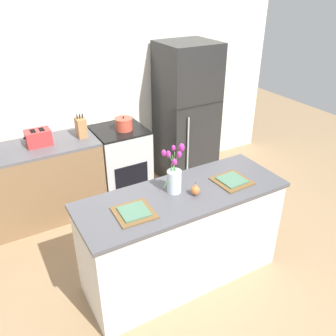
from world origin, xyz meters
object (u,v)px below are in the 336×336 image
flower_vase (174,177)px  toaster (38,138)px  plate_setting_left (134,212)px  plate_setting_right (232,181)px  refrigerator (186,114)px  pear_figurine (195,190)px  cooking_pot (124,124)px  knife_block (81,128)px  stove_range (121,162)px

flower_vase → toaster: (-0.77, 1.55, -0.08)m
plate_setting_left → plate_setting_right: size_ratio=1.00×
refrigerator → plate_setting_right: 1.75m
plate_setting_left → refrigerator: bearing=47.4°
pear_figurine → cooking_pot: 1.61m
flower_vase → knife_block: 1.56m
refrigerator → pear_figurine: 1.93m
stove_range → plate_setting_right: plate_setting_right is taller
knife_block → toaster: bearing=178.0°
plate_setting_right → toaster: bearing=127.8°
toaster → pear_figurine: bearing=-61.9°
stove_range → toaster: bearing=179.5°
plate_setting_left → cooking_pot: size_ratio=1.46×
pear_figurine → plate_setting_right: (0.40, 0.01, -0.04)m
toaster → knife_block: bearing=-2.0°
stove_range → plate_setting_right: (0.37, -1.65, 0.48)m
knife_block → cooking_pot: bearing=-5.3°
cooking_pot → plate_setting_right: bearing=-78.4°
refrigerator → plate_setting_left: refrigerator is taller
plate_setting_right → cooking_pot: 1.63m
refrigerator → toaster: refrigerator is taller
stove_range → pear_figurine: bearing=-90.8°
knife_block → pear_figurine: bearing=-75.5°
stove_range → toaster: (-0.92, 0.01, 0.54)m
refrigerator → flower_vase: 1.90m
stove_range → refrigerator: bearing=0.0°
stove_range → toaster: 1.06m
pear_figurine → plate_setting_right: pear_figurine is taller
pear_figurine → plate_setting_right: 0.40m
plate_setting_right → toaster: 2.10m
plate_setting_left → knife_block: bearing=85.8°
plate_setting_right → stove_range: bearing=102.7°
plate_setting_right → cooking_pot: (-0.33, 1.60, 0.04)m
pear_figurine → knife_block: knife_block is taller
flower_vase → knife_block: (-0.30, 1.53, -0.05)m
refrigerator → flower_vase: bearing=-125.5°
pear_figurine → cooking_pot: size_ratio=0.58×
plate_setting_left → pear_figurine: bearing=-1.4°
refrigerator → plate_setting_left: (-1.52, -1.65, 0.02)m
plate_setting_left → plate_setting_right: same height
pear_figurine → refrigerator: bearing=59.7°
refrigerator → toaster: bearing=179.8°
cooking_pot → knife_block: size_ratio=0.77×
refrigerator → cooking_pot: bearing=-176.5°
flower_vase → cooking_pot: (0.19, 1.49, -0.09)m
pear_figurine → toaster: size_ratio=0.43×
flower_vase → plate_setting_right: 0.55m
stove_range → flower_vase: bearing=-95.6°
plate_setting_right → knife_block: size_ratio=1.13×
refrigerator → cooking_pot: refrigerator is taller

